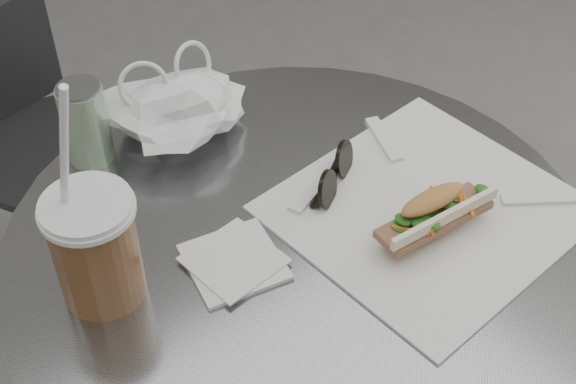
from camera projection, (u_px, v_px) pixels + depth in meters
cafe_table at (299, 363)px, 1.21m from camera, size 0.76×0.76×0.74m
chair_far at (58, 184)px, 1.73m from camera, size 0.36×0.38×0.67m
sandwich_paper at (427, 210)px, 1.05m from camera, size 0.38×0.36×0.00m
banh_mi at (433, 215)px, 1.00m from camera, size 0.20×0.09×0.07m
iced_coffee at (96, 247)px, 0.91m from camera, size 0.11×0.11×0.31m
sunglasses at (334, 176)px, 1.07m from camera, size 0.11×0.08×0.05m
plastic_bag at (179, 111)px, 1.13m from camera, size 0.20×0.16×0.10m
napkin_stack at (234, 261)px, 0.98m from camera, size 0.13×0.13×0.01m
drink_can at (85, 123)px, 1.09m from camera, size 0.06×0.06×0.12m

